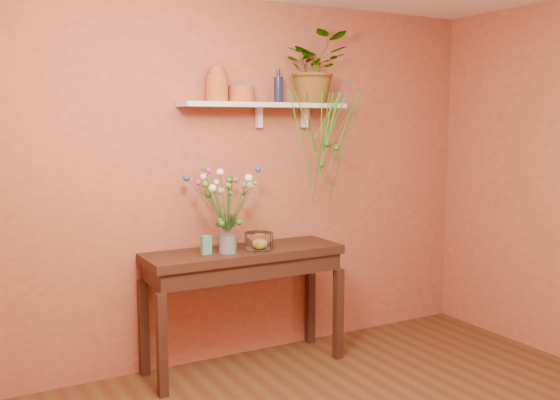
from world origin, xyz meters
name	(u,v)px	position (x,y,z in m)	size (l,w,h in m)	color
room	(434,214)	(0.00, 0.00, 1.35)	(4.04, 4.04, 2.70)	#4F341C
sideboard	(244,267)	(-0.19, 1.75, 0.75)	(1.45, 0.47, 0.88)	#351C14
wall_shelf	(266,106)	(0.06, 1.87, 1.92)	(1.30, 0.24, 0.19)	white
terracotta_jug	(217,84)	(-0.33, 1.87, 2.06)	(0.18, 0.18, 0.26)	#BB6937
terracotta_pot	(241,94)	(-0.14, 1.87, 2.00)	(0.19, 0.19, 0.12)	#BB6937
blue_bottle	(278,89)	(0.17, 1.88, 2.04)	(0.09, 0.09, 0.25)	#141C45
spider_plant	(315,68)	(0.48, 1.87, 2.21)	(0.48, 0.42, 0.54)	#28611C
plant_fronds	(327,141)	(0.51, 1.73, 1.65)	(0.69, 0.26, 0.85)	#28611C
glass_vase	(228,237)	(-0.34, 1.69, 0.99)	(0.13, 0.13, 0.27)	white
bouquet	(226,192)	(-0.35, 1.69, 1.31)	(0.55, 0.47, 0.46)	#386B28
glass_bowl	(259,242)	(-0.10, 1.69, 0.94)	(0.21, 0.21, 0.12)	white
lemon	(260,243)	(-0.10, 1.67, 0.93)	(0.08, 0.08, 0.08)	#F9F63A
carton	(206,245)	(-0.49, 1.72, 0.95)	(0.07, 0.05, 0.13)	teal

